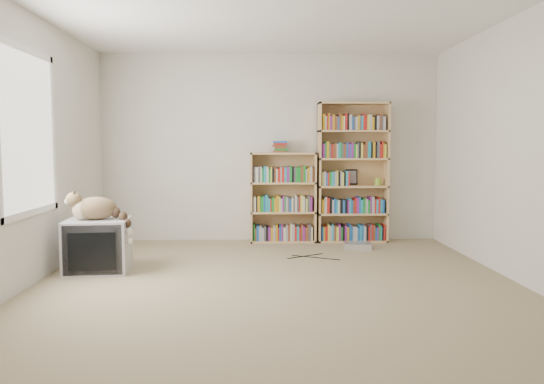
{
  "coord_description": "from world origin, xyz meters",
  "views": [
    {
      "loc": [
        -0.19,
        -4.66,
        1.27
      ],
      "look_at": [
        -0.02,
        1.0,
        0.78
      ],
      "focal_mm": 35.0,
      "sensor_mm": 36.0,
      "label": 1
    }
  ],
  "objects_px": {
    "crt_tv": "(98,245)",
    "cat": "(100,211)",
    "bookcase_tall": "(352,176)",
    "dvd_player": "(358,246)",
    "bookcase_short": "(283,201)"
  },
  "relations": [
    {
      "from": "crt_tv",
      "to": "cat",
      "type": "bearing_deg",
      "value": -53.08
    },
    {
      "from": "bookcase_tall",
      "to": "dvd_player",
      "type": "relative_size",
      "value": 5.55
    },
    {
      "from": "crt_tv",
      "to": "bookcase_short",
      "type": "xyz_separation_m",
      "value": [
        1.97,
        1.63,
        0.28
      ]
    },
    {
      "from": "crt_tv",
      "to": "dvd_player",
      "type": "relative_size",
      "value": 1.97
    },
    {
      "from": "cat",
      "to": "bookcase_short",
      "type": "xyz_separation_m",
      "value": [
        1.93,
        1.68,
        -0.08
      ]
    },
    {
      "from": "crt_tv",
      "to": "cat",
      "type": "distance_m",
      "value": 0.36
    },
    {
      "from": "crt_tv",
      "to": "dvd_player",
      "type": "height_order",
      "value": "crt_tv"
    },
    {
      "from": "bookcase_short",
      "to": "dvd_player",
      "type": "bearing_deg",
      "value": -31.53
    },
    {
      "from": "cat",
      "to": "bookcase_short",
      "type": "height_order",
      "value": "bookcase_short"
    },
    {
      "from": "bookcase_tall",
      "to": "bookcase_short",
      "type": "bearing_deg",
      "value": 179.95
    },
    {
      "from": "cat",
      "to": "dvd_player",
      "type": "xyz_separation_m",
      "value": [
        2.83,
        1.13,
        -0.58
      ]
    },
    {
      "from": "bookcase_tall",
      "to": "bookcase_short",
      "type": "relative_size",
      "value": 1.55
    },
    {
      "from": "cat",
      "to": "dvd_player",
      "type": "height_order",
      "value": "cat"
    },
    {
      "from": "crt_tv",
      "to": "bookcase_short",
      "type": "height_order",
      "value": "bookcase_short"
    },
    {
      "from": "cat",
      "to": "bookcase_tall",
      "type": "height_order",
      "value": "bookcase_tall"
    }
  ]
}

